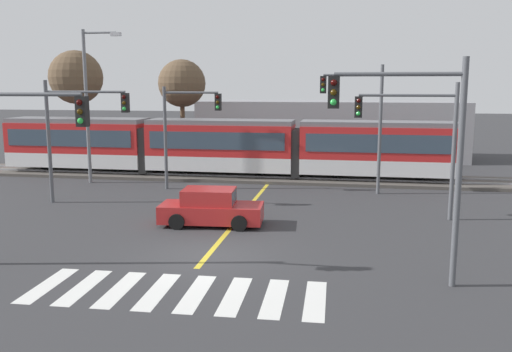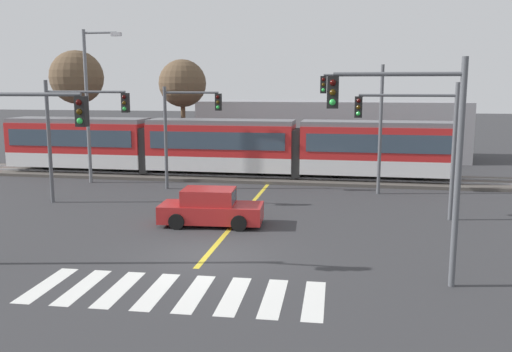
% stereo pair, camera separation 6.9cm
% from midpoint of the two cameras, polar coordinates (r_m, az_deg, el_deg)
% --- Properties ---
extents(ground_plane, '(200.00, 200.00, 0.00)m').
position_cam_midpoint_polar(ground_plane, '(18.61, -5.08, -8.35)').
color(ground_plane, '#333335').
extents(track_bed, '(120.00, 4.00, 0.18)m').
position_cam_midpoint_polar(track_bed, '(33.38, 1.82, -0.15)').
color(track_bed, '#4C4742').
rests_on(track_bed, ground).
extents(rail_near, '(120.00, 0.08, 0.10)m').
position_cam_midpoint_polar(rail_near, '(32.66, 1.64, -0.11)').
color(rail_near, '#939399').
rests_on(rail_near, track_bed).
extents(rail_far, '(120.00, 0.08, 0.10)m').
position_cam_midpoint_polar(rail_far, '(34.06, 1.99, 0.29)').
color(rail_far, '#939399').
rests_on(rail_far, track_bed).
extents(light_rail_tram, '(28.00, 2.64, 3.43)m').
position_cam_midpoint_polar(light_rail_tram, '(33.71, -3.61, 3.29)').
color(light_rail_tram, silver).
rests_on(light_rail_tram, track_bed).
extents(crosswalk_stripe_0, '(0.63, 2.81, 0.01)m').
position_cam_midpoint_polar(crosswalk_stripe_0, '(17.06, -21.03, -10.64)').
color(crosswalk_stripe_0, silver).
rests_on(crosswalk_stripe_0, ground).
extents(crosswalk_stripe_1, '(0.63, 2.81, 0.01)m').
position_cam_midpoint_polar(crosswalk_stripe_1, '(16.56, -17.66, -11.06)').
color(crosswalk_stripe_1, silver).
rests_on(crosswalk_stripe_1, ground).
extents(crosswalk_stripe_2, '(0.63, 2.81, 0.01)m').
position_cam_midpoint_polar(crosswalk_stripe_2, '(16.12, -14.07, -11.46)').
color(crosswalk_stripe_2, silver).
rests_on(crosswalk_stripe_2, ground).
extents(crosswalk_stripe_3, '(0.63, 2.81, 0.01)m').
position_cam_midpoint_polar(crosswalk_stripe_3, '(15.75, -10.29, -11.84)').
color(crosswalk_stripe_3, silver).
rests_on(crosswalk_stripe_3, ground).
extents(crosswalk_stripe_4, '(0.63, 2.81, 0.01)m').
position_cam_midpoint_polar(crosswalk_stripe_4, '(15.45, -6.34, -12.18)').
color(crosswalk_stripe_4, silver).
rests_on(crosswalk_stripe_4, ground).
extents(crosswalk_stripe_5, '(0.63, 2.81, 0.01)m').
position_cam_midpoint_polar(crosswalk_stripe_5, '(15.21, -2.23, -12.47)').
color(crosswalk_stripe_5, silver).
rests_on(crosswalk_stripe_5, ground).
extents(crosswalk_stripe_6, '(0.63, 2.81, 0.01)m').
position_cam_midpoint_polar(crosswalk_stripe_6, '(15.06, 1.99, -12.70)').
color(crosswalk_stripe_6, silver).
rests_on(crosswalk_stripe_6, ground).
extents(crosswalk_stripe_7, '(0.63, 2.81, 0.01)m').
position_cam_midpoint_polar(crosswalk_stripe_7, '(14.99, 6.27, -12.87)').
color(crosswalk_stripe_7, silver).
rests_on(crosswalk_stripe_7, ground).
extents(lane_centre_line, '(0.20, 14.84, 0.01)m').
position_cam_midpoint_polar(lane_centre_line, '(24.30, -1.36, -4.03)').
color(lane_centre_line, gold).
rests_on(lane_centre_line, ground).
extents(sedan_crossing, '(4.31, 2.14, 1.52)m').
position_cam_midpoint_polar(sedan_crossing, '(22.39, -4.68, -3.41)').
color(sedan_crossing, '#B22323').
rests_on(sedan_crossing, ground).
extents(traffic_light_far_right, '(3.25, 0.38, 6.75)m').
position_cam_midpoint_polar(traffic_light_far_right, '(28.97, 11.11, 6.70)').
color(traffic_light_far_right, '#515459').
rests_on(traffic_light_far_right, ground).
extents(traffic_light_mid_left, '(4.25, 0.38, 5.95)m').
position_cam_midpoint_polar(traffic_light_mid_left, '(27.29, -18.35, 5.30)').
color(traffic_light_mid_left, '#515459').
rests_on(traffic_light_mid_left, ground).
extents(traffic_light_far_left, '(3.25, 0.38, 5.63)m').
position_cam_midpoint_polar(traffic_light_far_left, '(29.76, -7.45, 5.70)').
color(traffic_light_far_left, '#515459').
rests_on(traffic_light_far_left, ground).
extents(traffic_light_near_left, '(3.75, 0.38, 5.88)m').
position_cam_midpoint_polar(traffic_light_near_left, '(18.20, -23.83, 3.00)').
color(traffic_light_near_left, '#515459').
rests_on(traffic_light_near_left, ground).
extents(traffic_light_mid_right, '(4.25, 0.38, 5.83)m').
position_cam_midpoint_polar(traffic_light_mid_right, '(23.92, 16.82, 4.67)').
color(traffic_light_mid_right, '#515459').
rests_on(traffic_light_mid_right, ground).
extents(traffic_light_near_right, '(3.75, 0.38, 6.47)m').
position_cam_midpoint_polar(traffic_light_near_right, '(15.74, 16.51, 3.83)').
color(traffic_light_near_right, '#515459').
rests_on(traffic_light_near_right, ground).
extents(street_lamp_west, '(2.35, 0.28, 8.83)m').
position_cam_midpoint_polar(street_lamp_west, '(33.00, -16.99, 7.94)').
color(street_lamp_west, slate).
rests_on(street_lamp_west, ground).
extents(bare_tree_far_west, '(3.76, 3.76, 8.14)m').
position_cam_midpoint_polar(bare_tree_far_west, '(40.96, -18.30, 9.79)').
color(bare_tree_far_west, brown).
rests_on(bare_tree_far_west, ground).
extents(bare_tree_west, '(3.31, 3.31, 7.49)m').
position_cam_midpoint_polar(bare_tree_west, '(38.66, -7.70, 9.58)').
color(bare_tree_west, brown).
rests_on(bare_tree_west, ground).
extents(building_backdrop_far, '(20.61, 6.00, 4.46)m').
position_cam_midpoint_polar(building_backdrop_far, '(43.80, 7.89, 4.90)').
color(building_backdrop_far, gray).
rests_on(building_backdrop_far, ground).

